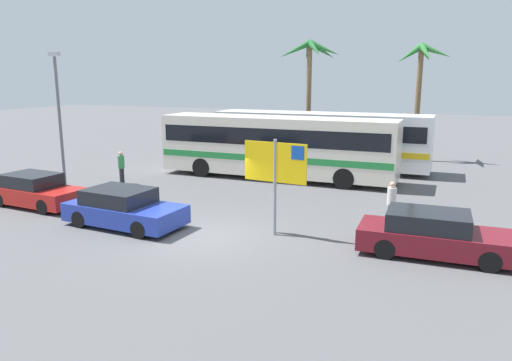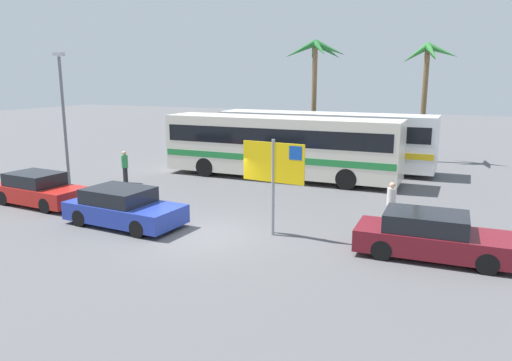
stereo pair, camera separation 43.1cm
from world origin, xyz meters
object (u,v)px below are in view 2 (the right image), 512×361
Objects in this scene: bus_front_coach at (280,144)px; bus_rear_coach at (324,138)px; car_red at (39,190)px; ferry_sign at (274,166)px; car_maroon at (432,236)px; pedestrian_crossing_lot at (125,164)px; car_blue at (123,208)px; pedestrian_near_sign at (391,201)px.

bus_front_coach is 1.00× the size of bus_rear_coach.
car_red is (-7.16, -8.87, -1.15)m from bus_front_coach.
car_maroon is (4.93, -0.02, -1.69)m from ferry_sign.
bus_rear_coach is at bearing -140.41° from pedestrian_crossing_lot.
car_blue is 2.74× the size of pedestrian_near_sign.
bus_rear_coach is 12.33m from ferry_sign.
car_maroon is 15.36m from pedestrian_crossing_lot.
ferry_sign is 5.66m from car_blue.
bus_rear_coach is 14.00m from car_maroon.
pedestrian_near_sign reaches higher than car_blue.
car_blue is 2.72× the size of pedestrian_crossing_lot.
car_blue is (-3.47, -13.29, -1.15)m from bus_rear_coach.
bus_front_coach is 2.79× the size of car_blue.
ferry_sign is 0.72× the size of car_maroon.
car_maroon is 10.27m from car_blue.
bus_rear_coach is 7.64× the size of pedestrian_near_sign.
car_red is at bearing 174.44° from car_blue.
car_red is 0.95× the size of car_blue.
car_maroon is at bearing -46.97° from bus_front_coach.
pedestrian_near_sign is at bearing 166.81° from pedestrian_crossing_lot.
bus_front_coach is 7.64× the size of pedestrian_near_sign.
car_maroon is 2.80× the size of pedestrian_crossing_lot.
bus_rear_coach reaches higher than car_maroon.
pedestrian_near_sign is (6.53, -6.10, -0.85)m from bus_front_coach.
car_blue is at bearing -102.52° from bus_front_coach.
car_blue is at bearing -5.43° from car_red.
car_blue is (-10.22, -1.08, 0.00)m from car_maroon.
ferry_sign is at bearing 2.42° from pedestrian_near_sign.
car_red is 2.61× the size of pedestrian_near_sign.
ferry_sign is (1.82, -12.18, 0.54)m from bus_rear_coach.
car_maroon is 1.08× the size of car_red.
car_maroon is 2.81× the size of pedestrian_near_sign.
bus_front_coach is 3.80m from bus_rear_coach.
car_blue is at bearing -104.63° from bus_rear_coach.
pedestrian_crossing_lot is (-6.61, -4.07, -0.85)m from bus_front_coach.
ferry_sign reaches higher than pedestrian_crossing_lot.
pedestrian_near_sign is at bearing 26.61° from car_blue.
ferry_sign is (3.13, -8.61, 0.54)m from bus_front_coach.
bus_rear_coach is (1.31, 3.57, 0.00)m from bus_front_coach.
pedestrian_near_sign is at bearing -61.67° from bus_rear_coach.
pedestrian_near_sign is at bearing 42.19° from ferry_sign.
car_maroon is at bearing 5.04° from car_red.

